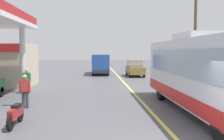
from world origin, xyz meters
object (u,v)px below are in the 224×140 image
object	(u,v)px
minibus_opposing_lane	(100,62)
pedestrian_by_shop	(27,80)
motorcycle_parked_forecourt	(16,114)
coach_bus_main	(204,75)
car_trailing_behind_bus	(135,67)
pedestrian_near_pump	(25,89)

from	to	relation	value
minibus_opposing_lane	pedestrian_by_shop	distance (m)	15.54
pedestrian_by_shop	motorcycle_parked_forecourt	bearing A→B (deg)	-78.35
coach_bus_main	minibus_opposing_lane	bearing A→B (deg)	101.80
motorcycle_parked_forecourt	pedestrian_by_shop	size ratio (longest dim) A/B	1.08
motorcycle_parked_forecourt	car_trailing_behind_bus	world-z (taller)	car_trailing_behind_bus
car_trailing_behind_bus	motorcycle_parked_forecourt	bearing A→B (deg)	-111.12
pedestrian_by_shop	minibus_opposing_lane	bearing A→B (deg)	70.75
pedestrian_near_pump	car_trailing_behind_bus	distance (m)	18.09
pedestrian_near_pump	pedestrian_by_shop	size ratio (longest dim) A/B	1.00
pedestrian_near_pump	car_trailing_behind_bus	xyz separation A→B (m)	(7.93, 16.26, 0.08)
motorcycle_parked_forecourt	pedestrian_near_pump	size ratio (longest dim) A/B	1.08
motorcycle_parked_forecourt	pedestrian_near_pump	distance (m)	3.13
minibus_opposing_lane	pedestrian_near_pump	distance (m)	19.56
motorcycle_parked_forecourt	car_trailing_behind_bus	size ratio (longest dim) A/B	0.43
minibus_opposing_lane	pedestrian_by_shop	world-z (taller)	minibus_opposing_lane
minibus_opposing_lane	car_trailing_behind_bus	world-z (taller)	minibus_opposing_lane
pedestrian_near_pump	motorcycle_parked_forecourt	bearing A→B (deg)	-81.29
motorcycle_parked_forecourt	pedestrian_by_shop	bearing A→B (deg)	101.65
coach_bus_main	pedestrian_near_pump	world-z (taller)	coach_bus_main
coach_bus_main	pedestrian_by_shop	world-z (taller)	coach_bus_main
coach_bus_main	pedestrian_near_pump	xyz separation A→B (m)	(-8.34, 1.51, -0.79)
pedestrian_near_pump	pedestrian_by_shop	xyz separation A→B (m)	(-1.08, 4.47, 0.00)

